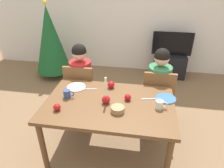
# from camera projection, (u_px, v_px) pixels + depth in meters

# --- Properties ---
(ground_plane) EXTENTS (7.68, 7.68, 0.00)m
(ground_plane) POSITION_uv_depth(u_px,v_px,m) (109.00, 152.00, 2.59)
(ground_plane) COLOR brown
(back_wall) EXTENTS (6.40, 0.10, 2.60)m
(back_wall) POSITION_uv_depth(u_px,v_px,m) (131.00, 9.00, 4.19)
(back_wall) COLOR silver
(back_wall) RESTS_ON ground
(dining_table) EXTENTS (1.40, 0.90, 0.75)m
(dining_table) POSITION_uv_depth(u_px,v_px,m) (109.00, 109.00, 2.26)
(dining_table) COLOR brown
(dining_table) RESTS_ON ground
(chair_left) EXTENTS (0.40, 0.40, 0.90)m
(chair_left) POSITION_uv_depth(u_px,v_px,m) (81.00, 89.00, 2.93)
(chair_left) COLOR brown
(chair_left) RESTS_ON ground
(chair_right) EXTENTS (0.40, 0.40, 0.90)m
(chair_right) POSITION_uv_depth(u_px,v_px,m) (157.00, 96.00, 2.78)
(chair_right) COLOR brown
(chair_right) RESTS_ON ground
(person_left_child) EXTENTS (0.30, 0.30, 1.17)m
(person_left_child) POSITION_uv_depth(u_px,v_px,m) (82.00, 85.00, 2.93)
(person_left_child) COLOR #33384C
(person_left_child) RESTS_ON ground
(person_right_child) EXTENTS (0.30, 0.30, 1.17)m
(person_right_child) POSITION_uv_depth(u_px,v_px,m) (158.00, 91.00, 2.78)
(person_right_child) COLOR #33384C
(person_right_child) RESTS_ON ground
(tv_stand) EXTENTS (0.64, 0.40, 0.48)m
(tv_stand) POSITION_uv_depth(u_px,v_px,m) (169.00, 65.00, 4.33)
(tv_stand) COLOR black
(tv_stand) RESTS_ON ground
(tv) EXTENTS (0.79, 0.05, 0.46)m
(tv) POSITION_uv_depth(u_px,v_px,m) (172.00, 44.00, 4.10)
(tv) COLOR black
(tv) RESTS_ON tv_stand
(christmas_tree) EXTENTS (0.70, 0.70, 1.52)m
(christmas_tree) POSITION_uv_depth(u_px,v_px,m) (50.00, 40.00, 4.06)
(christmas_tree) COLOR brown
(christmas_tree) RESTS_ON ground
(candle_centerpiece) EXTENTS (0.09, 0.09, 0.31)m
(candle_centerpiece) POSITION_uv_depth(u_px,v_px,m) (106.00, 98.00, 2.18)
(candle_centerpiece) COLOR red
(candle_centerpiece) RESTS_ON dining_table
(plate_left) EXTENTS (0.23, 0.23, 0.01)m
(plate_left) POSITION_uv_depth(u_px,v_px,m) (76.00, 87.00, 2.50)
(plate_left) COLOR white
(plate_left) RESTS_ON dining_table
(plate_right) EXTENTS (0.22, 0.22, 0.01)m
(plate_right) POSITION_uv_depth(u_px,v_px,m) (166.00, 98.00, 2.28)
(plate_right) COLOR teal
(plate_right) RESTS_ON dining_table
(mug_left) EXTENTS (0.12, 0.08, 0.09)m
(mug_left) POSITION_uv_depth(u_px,v_px,m) (67.00, 94.00, 2.29)
(mug_left) COLOR #33477F
(mug_left) RESTS_ON dining_table
(mug_right) EXTENTS (0.12, 0.08, 0.09)m
(mug_right) POSITION_uv_depth(u_px,v_px,m) (160.00, 105.00, 2.11)
(mug_right) COLOR silver
(mug_right) RESTS_ON dining_table
(fork_left) EXTENTS (0.18, 0.04, 0.01)m
(fork_left) POSITION_uv_depth(u_px,v_px,m) (89.00, 89.00, 2.46)
(fork_left) COLOR silver
(fork_left) RESTS_ON dining_table
(fork_right) EXTENTS (0.18, 0.05, 0.01)m
(fork_right) POSITION_uv_depth(u_px,v_px,m) (150.00, 99.00, 2.28)
(fork_right) COLOR silver
(fork_right) RESTS_ON dining_table
(bowl_walnuts) EXTENTS (0.14, 0.14, 0.06)m
(bowl_walnuts) POSITION_uv_depth(u_px,v_px,m) (118.00, 109.00, 2.07)
(bowl_walnuts) COLOR #99754C
(bowl_walnuts) RESTS_ON dining_table
(apple_near_candle) EXTENTS (0.07, 0.07, 0.07)m
(apple_near_candle) POSITION_uv_depth(u_px,v_px,m) (128.00, 97.00, 2.24)
(apple_near_candle) COLOR #B80F1A
(apple_near_candle) RESTS_ON dining_table
(apple_by_left_plate) EXTENTS (0.09, 0.09, 0.09)m
(apple_by_left_plate) POSITION_uv_depth(u_px,v_px,m) (111.00, 85.00, 2.48)
(apple_by_left_plate) COLOR #B3141B
(apple_by_left_plate) RESTS_ON dining_table
(apple_by_right_mug) EXTENTS (0.08, 0.08, 0.08)m
(apple_by_right_mug) POSITION_uv_depth(u_px,v_px,m) (57.00, 107.00, 2.08)
(apple_by_right_mug) COLOR #B61417
(apple_by_right_mug) RESTS_ON dining_table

